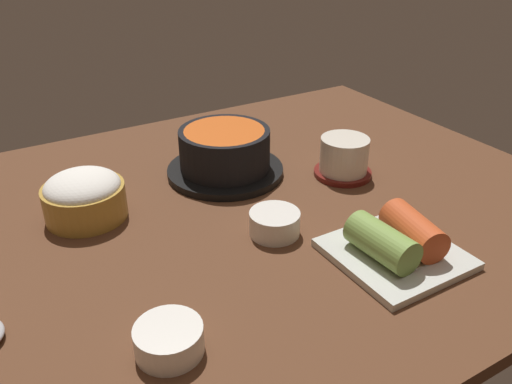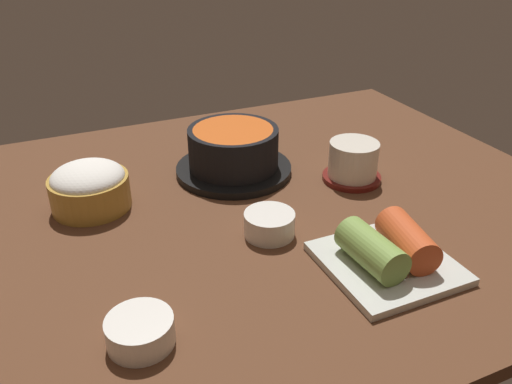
{
  "view_description": "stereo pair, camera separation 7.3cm",
  "coord_description": "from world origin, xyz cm",
  "px_view_note": "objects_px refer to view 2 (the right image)",
  "views": [
    {
      "loc": [
        -30.7,
        -57.11,
        40.23
      ],
      "look_at": [
        2.0,
        -2.0,
        5.0
      ],
      "focal_mm": 36.74,
      "sensor_mm": 36.0,
      "label": 1
    },
    {
      "loc": [
        -24.21,
        -60.47,
        40.23
      ],
      "look_at": [
        2.0,
        -2.0,
        5.0
      ],
      "focal_mm": 36.74,
      "sensor_mm": 36.0,
      "label": 2
    }
  ],
  "objects_px": {
    "rice_bowl": "(89,186)",
    "kimchi_plate": "(388,252)",
    "banchan_cup_center": "(269,223)",
    "side_bowl_near": "(140,330)",
    "tea_cup_with_saucer": "(353,162)",
    "stone_pot": "(233,152)"
  },
  "relations": [
    {
      "from": "stone_pot",
      "to": "kimchi_plate",
      "type": "relative_size",
      "value": 1.27
    },
    {
      "from": "rice_bowl",
      "to": "banchan_cup_center",
      "type": "distance_m",
      "value": 0.26
    },
    {
      "from": "banchan_cup_center",
      "to": "tea_cup_with_saucer",
      "type": "bearing_deg",
      "value": 25.39
    },
    {
      "from": "rice_bowl",
      "to": "tea_cup_with_saucer",
      "type": "distance_m",
      "value": 0.4
    },
    {
      "from": "tea_cup_with_saucer",
      "to": "banchan_cup_center",
      "type": "bearing_deg",
      "value": -154.61
    },
    {
      "from": "tea_cup_with_saucer",
      "to": "banchan_cup_center",
      "type": "relative_size",
      "value": 1.37
    },
    {
      "from": "banchan_cup_center",
      "to": "side_bowl_near",
      "type": "xyz_separation_m",
      "value": [
        -0.2,
        -0.12,
        -0.0
      ]
    },
    {
      "from": "stone_pot",
      "to": "kimchi_plate",
      "type": "distance_m",
      "value": 0.32
    },
    {
      "from": "stone_pot",
      "to": "tea_cup_with_saucer",
      "type": "xyz_separation_m",
      "value": [
        0.16,
        -0.1,
        -0.01
      ]
    },
    {
      "from": "stone_pot",
      "to": "rice_bowl",
      "type": "height_order",
      "value": "stone_pot"
    },
    {
      "from": "stone_pot",
      "to": "banchan_cup_center",
      "type": "height_order",
      "value": "stone_pot"
    },
    {
      "from": "side_bowl_near",
      "to": "kimchi_plate",
      "type": "bearing_deg",
      "value": 0.52
    },
    {
      "from": "rice_bowl",
      "to": "kimchi_plate",
      "type": "height_order",
      "value": "rice_bowl"
    },
    {
      "from": "rice_bowl",
      "to": "tea_cup_with_saucer",
      "type": "relative_size",
      "value": 1.21
    },
    {
      "from": "stone_pot",
      "to": "side_bowl_near",
      "type": "xyz_separation_m",
      "value": [
        -0.23,
        -0.31,
        -0.02
      ]
    },
    {
      "from": "kimchi_plate",
      "to": "side_bowl_near",
      "type": "height_order",
      "value": "kimchi_plate"
    },
    {
      "from": "stone_pot",
      "to": "banchan_cup_center",
      "type": "distance_m",
      "value": 0.19
    },
    {
      "from": "kimchi_plate",
      "to": "side_bowl_near",
      "type": "relative_size",
      "value": 2.17
    },
    {
      "from": "rice_bowl",
      "to": "kimchi_plate",
      "type": "relative_size",
      "value": 0.76
    },
    {
      "from": "stone_pot",
      "to": "kimchi_plate",
      "type": "bearing_deg",
      "value": -76.78
    },
    {
      "from": "rice_bowl",
      "to": "banchan_cup_center",
      "type": "xyz_separation_m",
      "value": [
        0.2,
        -0.17,
        -0.02
      ]
    },
    {
      "from": "rice_bowl",
      "to": "banchan_cup_center",
      "type": "height_order",
      "value": "rice_bowl"
    }
  ]
}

